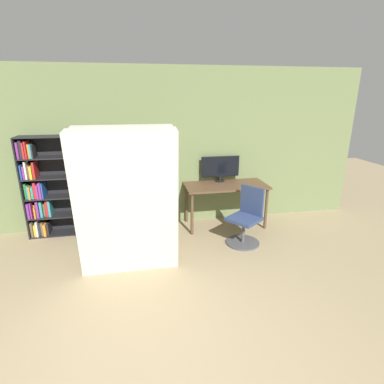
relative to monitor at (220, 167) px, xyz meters
name	(u,v)px	position (x,y,z in m)	size (l,w,h in m)	color
wall_back	(139,150)	(-1.40, 0.13, 0.34)	(8.00, 0.06, 2.70)	#6B7A4C
desk	(226,190)	(0.04, -0.23, -0.35)	(1.42, 0.67, 0.75)	brown
monitor	(220,167)	(0.00, 0.00, 0.00)	(0.69, 0.17, 0.46)	black
office_chair	(246,222)	(0.16, -0.94, -0.66)	(0.62, 0.62, 0.89)	#4C4C51
bookshelf	(44,189)	(-2.95, -0.03, -0.23)	(0.79, 0.33, 1.64)	black
mattress_near	(127,205)	(-1.60, -1.44, -0.07)	(1.25, 0.45, 1.88)	beige
mattress_far	(128,196)	(-1.60, -1.10, -0.07)	(1.25, 0.40, 1.88)	beige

